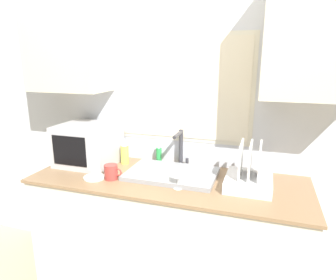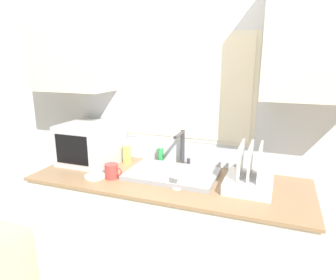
{
  "view_description": "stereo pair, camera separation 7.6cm",
  "coord_description": "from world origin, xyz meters",
  "px_view_note": "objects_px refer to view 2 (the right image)",
  "views": [
    {
      "loc": [
        0.6,
        -1.48,
        1.7
      ],
      "look_at": [
        0.01,
        0.3,
        1.2
      ],
      "focal_mm": 32.0,
      "sensor_mm": 36.0,
      "label": 1
    },
    {
      "loc": [
        0.67,
        -1.46,
        1.7
      ],
      "look_at": [
        0.01,
        0.3,
        1.2
      ],
      "focal_mm": 32.0,
      "sensor_mm": 36.0,
      "label": 2
    }
  ],
  "objects_px": {
    "wine_glass": "(177,172)",
    "spray_bottle": "(127,151)",
    "soap_bottle": "(161,155)",
    "dish_rack": "(249,179)",
    "microwave": "(91,143)",
    "faucet": "(182,145)",
    "mug_near_sink": "(112,171)"
  },
  "relations": [
    {
      "from": "dish_rack",
      "to": "wine_glass",
      "type": "bearing_deg",
      "value": -158.74
    },
    {
      "from": "faucet",
      "to": "soap_bottle",
      "type": "xyz_separation_m",
      "value": [
        -0.18,
        0.03,
        -0.1
      ]
    },
    {
      "from": "mug_near_sink",
      "to": "microwave",
      "type": "bearing_deg",
      "value": 144.21
    },
    {
      "from": "dish_rack",
      "to": "wine_glass",
      "type": "xyz_separation_m",
      "value": [
        -0.42,
        -0.16,
        0.05
      ]
    },
    {
      "from": "microwave",
      "to": "spray_bottle",
      "type": "xyz_separation_m",
      "value": [
        0.27,
        0.09,
        -0.06
      ]
    },
    {
      "from": "microwave",
      "to": "wine_glass",
      "type": "relative_size",
      "value": 2.77
    },
    {
      "from": "dish_rack",
      "to": "mug_near_sink",
      "type": "xyz_separation_m",
      "value": [
        -0.89,
        -0.15,
        -0.01
      ]
    },
    {
      "from": "faucet",
      "to": "wine_glass",
      "type": "relative_size",
      "value": 1.83
    },
    {
      "from": "spray_bottle",
      "to": "mug_near_sink",
      "type": "relative_size",
      "value": 1.56
    },
    {
      "from": "soap_bottle",
      "to": "mug_near_sink",
      "type": "xyz_separation_m",
      "value": [
        -0.19,
        -0.41,
        -0.01
      ]
    },
    {
      "from": "faucet",
      "to": "mug_near_sink",
      "type": "distance_m",
      "value": 0.55
    },
    {
      "from": "wine_glass",
      "to": "spray_bottle",
      "type": "bearing_deg",
      "value": 148.3
    },
    {
      "from": "spray_bottle",
      "to": "soap_bottle",
      "type": "xyz_separation_m",
      "value": [
        0.25,
        0.1,
        -0.03
      ]
    },
    {
      "from": "soap_bottle",
      "to": "mug_near_sink",
      "type": "relative_size",
      "value": 1.16
    },
    {
      "from": "microwave",
      "to": "dish_rack",
      "type": "bearing_deg",
      "value": -3.6
    },
    {
      "from": "wine_glass",
      "to": "dish_rack",
      "type": "bearing_deg",
      "value": 21.26
    },
    {
      "from": "spray_bottle",
      "to": "wine_glass",
      "type": "relative_size",
      "value": 1.29
    },
    {
      "from": "faucet",
      "to": "spray_bottle",
      "type": "height_order",
      "value": "faucet"
    },
    {
      "from": "dish_rack",
      "to": "soap_bottle",
      "type": "relative_size",
      "value": 2.28
    },
    {
      "from": "microwave",
      "to": "mug_near_sink",
      "type": "distance_m",
      "value": 0.41
    },
    {
      "from": "spray_bottle",
      "to": "soap_bottle",
      "type": "distance_m",
      "value": 0.27
    },
    {
      "from": "soap_bottle",
      "to": "dish_rack",
      "type": "bearing_deg",
      "value": -20.34
    },
    {
      "from": "microwave",
      "to": "spray_bottle",
      "type": "height_order",
      "value": "microwave"
    },
    {
      "from": "faucet",
      "to": "microwave",
      "type": "relative_size",
      "value": 0.66
    },
    {
      "from": "dish_rack",
      "to": "spray_bottle",
      "type": "height_order",
      "value": "dish_rack"
    },
    {
      "from": "mug_near_sink",
      "to": "spray_bottle",
      "type": "bearing_deg",
      "value": 99.72
    },
    {
      "from": "microwave",
      "to": "spray_bottle",
      "type": "bearing_deg",
      "value": 18.05
    },
    {
      "from": "spray_bottle",
      "to": "mug_near_sink",
      "type": "height_order",
      "value": "spray_bottle"
    },
    {
      "from": "wine_glass",
      "to": "mug_near_sink",
      "type": "bearing_deg",
      "value": 178.96
    },
    {
      "from": "spray_bottle",
      "to": "microwave",
      "type": "bearing_deg",
      "value": -161.95
    },
    {
      "from": "dish_rack",
      "to": "wine_glass",
      "type": "distance_m",
      "value": 0.45
    },
    {
      "from": "spray_bottle",
      "to": "soap_bottle",
      "type": "height_order",
      "value": "spray_bottle"
    }
  ]
}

